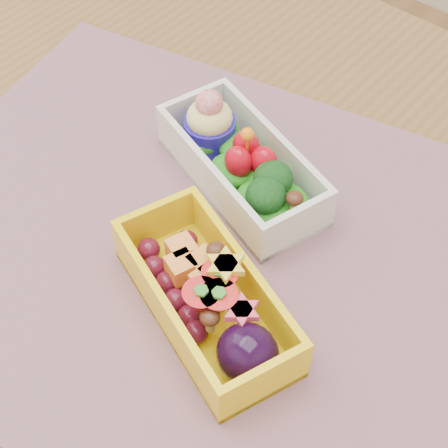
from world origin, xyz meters
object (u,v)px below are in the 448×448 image
Objects in this scene: placemat at (213,254)px; table at (232,364)px; bento_white at (241,164)px; bento_yellow at (208,299)px.

table is at bearing -29.88° from placemat.
bento_white is 0.99× the size of bento_yellow.
bento_yellow is (0.04, -0.05, 0.02)m from placemat.
table is at bearing -36.39° from bento_white.
bento_white reaches higher than bento_yellow.
placemat is 2.99× the size of bento_yellow.
bento_white is at bearing 139.10° from bento_yellow.
table is 6.92× the size of bento_white.
bento_white is (-0.03, 0.07, 0.02)m from placemat.
bento_white is at bearing 112.68° from placemat.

